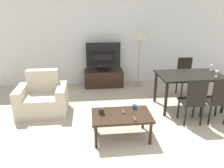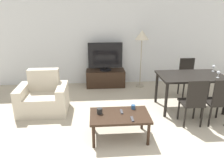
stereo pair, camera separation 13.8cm
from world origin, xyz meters
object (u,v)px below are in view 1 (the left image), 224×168
Objects in this scene: floor_lamp at (140,38)px; armchair at (43,99)px; dining_chair_near_right at (218,98)px; dining_table at (190,78)px; tv at (103,57)px; remote_primary at (134,119)px; cup_colored_far at (134,107)px; wine_glass_center at (212,66)px; remote_secondary at (123,111)px; cup_white_near at (101,111)px; wine_glass_left at (217,72)px; dining_chair_near at (194,99)px; coffee_table at (122,117)px; tv_stand at (104,78)px; dining_chair_far at (185,75)px.

armchair is at bearing -150.37° from floor_lamp.
dining_table is at bearing 108.30° from dining_chair_near_right.
tv is 0.60× the size of floor_lamp.
armchair reaches higher than remote_primary.
dining_chair_near_right is 1.63m from cup_colored_far.
floor_lamp is at bearing 138.83° from wine_glass_center.
remote_secondary is (0.16, -2.50, -0.39)m from tv.
cup_white_near is at bearing -95.02° from tv.
dining_chair_near_right is 9.58× the size of cup_white_near.
floor_lamp is 2.52m from cup_colored_far.
floor_lamp is 10.71× the size of wine_glass_center.
floor_lamp is at bearing 127.11° from wine_glass_left.
dining_table is at bearing -41.31° from tv.
remote_primary is (-1.22, -0.49, -0.06)m from dining_chair_near.
tv is 9.49× the size of cup_white_near.
armchair is 13.49× the size of cup_colored_far.
armchair is 1.08× the size of dining_chair_near_right.
dining_chair_near_right reaches higher than coffee_table.
remote_secondary is 2.54m from wine_glass_center.
dining_chair_near reaches higher than tv_stand.
dining_table is (3.17, -0.10, 0.38)m from armchair.
wine_glass_left is (0.46, -0.21, 0.19)m from dining_table.
dining_table is 1.88m from remote_secondary.
wine_glass_center is at bearing 72.90° from wine_glass_left.
remote_primary is at bearing -83.86° from tv_stand.
floor_lamp is (0.97, -0.10, 1.13)m from tv_stand.
tv is 2.19m from dining_chair_far.
wine_glass_left is at bearing 66.82° from dining_chair_near_right.
remote_secondary is at bearing 64.62° from coffee_table.
dining_chair_near is 1.54m from dining_chair_far.
dining_chair_near reaches higher than armchair.
dining_table is at bearing -1.82° from armchair.
tv reaches higher than coffee_table.
wine_glass_center is (2.59, 1.20, 0.38)m from cup_white_near.
wine_glass_center is at bearing 24.90° from cup_white_near.
floor_lamp is (2.37, 1.35, 1.06)m from armchair.
tv_stand is at bearing 123.68° from dining_chair_near.
cup_colored_far is at bearing -136.05° from dining_chair_far.
coffee_table is at bearing -108.94° from floor_lamp.
remote_secondary is (-1.85, -0.22, -0.06)m from dining_chair_near_right.
cup_white_near is (-1.19, -2.42, -0.87)m from floor_lamp.
remote_secondary is at bearing -108.70° from floor_lamp.
dining_chair_near is (1.41, 0.30, 0.13)m from coffee_table.
dining_table is at bearing 30.54° from remote_secondary.
wine_glass_center is at bearing 48.78° from dining_chair_near.
dining_chair_near is 6.27× the size of remote_primary.
dining_chair_near is (2.93, -0.83, 0.22)m from armchair.
dining_table is (1.76, -1.55, 0.45)m from tv_stand.
dining_table is at bearing -61.24° from floor_lamp.
tv_stand is 2.39m from dining_table.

